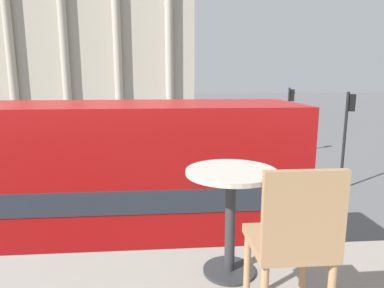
% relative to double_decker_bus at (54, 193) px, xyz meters
% --- Properties ---
extents(double_decker_bus, '(10.25, 2.62, 4.23)m').
position_rel_double_decker_bus_xyz_m(double_decker_bus, '(0.00, 0.00, 0.00)').
color(double_decker_bus, black).
rests_on(double_decker_bus, ground_plane).
extents(cafe_dining_table, '(0.60, 0.60, 0.73)m').
position_rel_double_decker_bus_xyz_m(cafe_dining_table, '(2.78, -4.99, 1.62)').
color(cafe_dining_table, '#2D2D30').
rests_on(cafe_dining_table, cafe_floor_slab).
extents(cafe_chair_0, '(0.40, 0.40, 0.91)m').
position_rel_double_decker_bus_xyz_m(cafe_chair_0, '(3.00, -5.56, 1.60)').
color(cafe_chair_0, '#A87F56').
rests_on(cafe_chair_0, cafe_floor_slab).
extents(plaza_building_left, '(28.46, 16.31, 17.28)m').
position_rel_double_decker_bus_xyz_m(plaza_building_left, '(-8.13, 39.39, 6.29)').
color(plaza_building_left, '#B2A893').
rests_on(plaza_building_left, ground_plane).
extents(traffic_light_near, '(0.42, 0.24, 4.16)m').
position_rel_double_decker_bus_xyz_m(traffic_light_near, '(9.93, 6.39, 0.35)').
color(traffic_light_near, black).
rests_on(traffic_light_near, ground_plane).
extents(traffic_light_mid, '(0.42, 0.24, 4.12)m').
position_rel_double_decker_bus_xyz_m(traffic_light_mid, '(9.90, 12.96, 0.33)').
color(traffic_light_mid, black).
rests_on(traffic_light_mid, ground_plane).
extents(car_white, '(4.20, 1.93, 1.35)m').
position_rel_double_decker_bus_xyz_m(car_white, '(3.82, 13.89, -1.65)').
color(car_white, black).
rests_on(car_white, ground_plane).
extents(pedestrian_black, '(0.32, 0.32, 1.69)m').
position_rel_double_decker_bus_xyz_m(pedestrian_black, '(2.15, 22.69, -1.38)').
color(pedestrian_black, '#282B33').
rests_on(pedestrian_black, ground_plane).
extents(pedestrian_white, '(0.32, 0.32, 1.65)m').
position_rel_double_decker_bus_xyz_m(pedestrian_white, '(5.35, 17.56, -1.41)').
color(pedestrian_white, '#282B33').
rests_on(pedestrian_white, ground_plane).
extents(pedestrian_grey, '(0.32, 0.32, 1.69)m').
position_rel_double_decker_bus_xyz_m(pedestrian_grey, '(-5.55, 15.10, -1.38)').
color(pedestrian_grey, '#282B33').
rests_on(pedestrian_grey, ground_plane).
extents(pedestrian_red, '(0.32, 0.32, 1.70)m').
position_rel_double_decker_bus_xyz_m(pedestrian_red, '(6.47, 20.36, -1.37)').
color(pedestrian_red, '#282B33').
rests_on(pedestrian_red, ground_plane).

